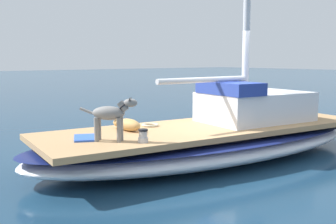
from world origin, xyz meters
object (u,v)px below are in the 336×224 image
object	(u,v)px
dog_grey	(111,115)
deck_winch	(143,136)
sailboat_main	(209,142)
dog_tan	(128,125)
coiled_rope	(150,125)
deck_towel	(86,138)

from	to	relation	value
dog_grey	deck_winch	bearing A→B (deg)	41.64
dog_grey	sailboat_main	bearing A→B (deg)	93.74
dog_grey	dog_tan	world-z (taller)	dog_grey
dog_grey	coiled_rope	bearing A→B (deg)	121.99
dog_tan	deck_towel	xyz separation A→B (m)	(0.22, -0.94, -0.09)
dog_tan	deck_towel	world-z (taller)	dog_tan
sailboat_main	dog_grey	distance (m)	2.35
dog_tan	deck_winch	world-z (taller)	dog_tan
sailboat_main	deck_towel	xyz separation A→B (m)	(-0.29, -2.47, 0.34)
dog_tan	deck_winch	bearing A→B (deg)	-19.02
sailboat_main	deck_winch	distance (m)	2.00
dog_grey	deck_winch	size ratio (longest dim) A/B	3.48
dog_tan	deck_winch	xyz separation A→B (m)	(1.04, -0.36, -0.01)
dog_tan	deck_winch	size ratio (longest dim) A/B	4.54
deck_towel	dog_tan	bearing A→B (deg)	103.31
sailboat_main	dog_tan	bearing A→B (deg)	-108.41
deck_winch	dog_grey	bearing A→B (deg)	-138.36
sailboat_main	dog_tan	world-z (taller)	dog_tan
deck_towel	dog_grey	bearing A→B (deg)	29.37
dog_tan	sailboat_main	bearing A→B (deg)	71.59
deck_winch	deck_towel	bearing A→B (deg)	-144.41
sailboat_main	dog_tan	distance (m)	1.67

